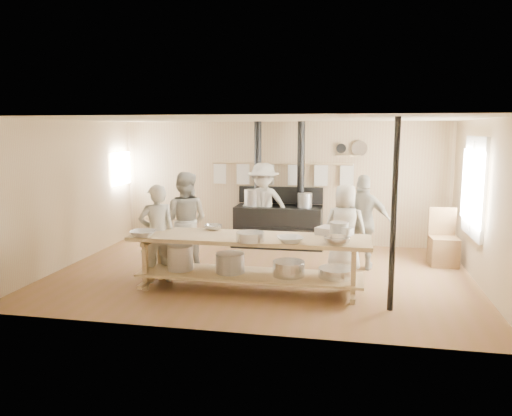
# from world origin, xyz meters

# --- Properties ---
(ground) EXTENTS (7.00, 7.00, 0.00)m
(ground) POSITION_xyz_m (0.00, 0.00, 0.00)
(ground) COLOR brown
(ground) RESTS_ON ground
(room_shell) EXTENTS (7.00, 7.00, 7.00)m
(room_shell) POSITION_xyz_m (0.00, 0.00, 1.62)
(room_shell) COLOR tan
(room_shell) RESTS_ON ground
(window_right) EXTENTS (0.09, 1.50, 1.65)m
(window_right) POSITION_xyz_m (3.47, 0.60, 1.50)
(window_right) COLOR beige
(window_right) RESTS_ON ground
(left_opening) EXTENTS (0.00, 0.90, 0.90)m
(left_opening) POSITION_xyz_m (-3.45, 2.00, 1.60)
(left_opening) COLOR white
(left_opening) RESTS_ON ground
(stove) EXTENTS (1.90, 0.75, 2.60)m
(stove) POSITION_xyz_m (-0.01, 2.12, 0.52)
(stove) COLOR black
(stove) RESTS_ON ground
(towel_rail) EXTENTS (3.00, 0.04, 0.47)m
(towel_rail) POSITION_xyz_m (0.00, 2.40, 1.56)
(towel_rail) COLOR tan
(towel_rail) RESTS_ON ground
(back_wall_shelf) EXTENTS (0.63, 0.14, 0.32)m
(back_wall_shelf) POSITION_xyz_m (1.46, 2.43, 2.00)
(back_wall_shelf) COLOR tan
(back_wall_shelf) RESTS_ON ground
(prep_table) EXTENTS (3.60, 0.90, 0.85)m
(prep_table) POSITION_xyz_m (-0.01, -0.90, 0.52)
(prep_table) COLOR tan
(prep_table) RESTS_ON ground
(support_post) EXTENTS (0.08, 0.08, 2.60)m
(support_post) POSITION_xyz_m (2.05, -1.35, 1.30)
(support_post) COLOR black
(support_post) RESTS_ON ground
(cook_far_left) EXTENTS (0.69, 0.63, 1.58)m
(cook_far_left) POSITION_xyz_m (-1.53, -0.74, 0.79)
(cook_far_left) COLOR #A29F8F
(cook_far_left) RESTS_ON ground
(cook_left) EXTENTS (0.84, 0.66, 1.71)m
(cook_left) POSITION_xyz_m (-1.36, 0.10, 0.86)
(cook_left) COLOR #A29F8F
(cook_left) RESTS_ON ground
(cook_center) EXTENTS (0.81, 0.59, 1.52)m
(cook_center) POSITION_xyz_m (1.39, 0.47, 0.76)
(cook_center) COLOR #A29F8F
(cook_center) RESTS_ON ground
(cook_right) EXTENTS (1.02, 0.54, 1.67)m
(cook_right) POSITION_xyz_m (1.70, 0.66, 0.83)
(cook_right) COLOR #A29F8F
(cook_right) RESTS_ON ground
(cook_by_window) EXTENTS (1.17, 0.71, 1.76)m
(cook_by_window) POSITION_xyz_m (-0.30, 1.95, 0.88)
(cook_by_window) COLOR #A29F8F
(cook_by_window) RESTS_ON ground
(chair) EXTENTS (0.51, 0.51, 1.03)m
(chair) POSITION_xyz_m (3.15, 1.20, 0.30)
(chair) COLOR brown
(chair) RESTS_ON ground
(bowl_white_a) EXTENTS (0.40, 0.40, 0.09)m
(bowl_white_a) POSITION_xyz_m (-1.55, -1.23, 0.90)
(bowl_white_a) COLOR silver
(bowl_white_a) RESTS_ON prep_table
(bowl_steel_a) EXTENTS (0.38, 0.38, 0.09)m
(bowl_steel_a) POSITION_xyz_m (-0.65, -0.57, 0.89)
(bowl_steel_a) COLOR silver
(bowl_steel_a) RESTS_ON prep_table
(bowl_white_b) EXTENTS (0.47, 0.47, 0.09)m
(bowl_white_b) POSITION_xyz_m (0.65, -1.23, 0.90)
(bowl_white_b) COLOR silver
(bowl_white_b) RESTS_ON prep_table
(bowl_steel_b) EXTENTS (0.43, 0.43, 0.12)m
(bowl_steel_b) POSITION_xyz_m (1.31, -1.23, 0.91)
(bowl_steel_b) COLOR silver
(bowl_steel_b) RESTS_ON prep_table
(roasting_pan) EXTENTS (0.60, 0.51, 0.11)m
(roasting_pan) POSITION_xyz_m (1.25, -0.57, 0.91)
(roasting_pan) COLOR #B2B2B7
(roasting_pan) RESTS_ON prep_table
(mixing_bowl_large) EXTENTS (0.52, 0.52, 0.13)m
(mixing_bowl_large) POSITION_xyz_m (0.08, -1.23, 0.92)
(mixing_bowl_large) COLOR silver
(mixing_bowl_large) RESTS_ON prep_table
(bucket_galv) EXTENTS (0.36, 0.36, 0.25)m
(bucket_galv) POSITION_xyz_m (1.33, -0.86, 0.98)
(bucket_galv) COLOR gray
(bucket_galv) RESTS_ON prep_table
(deep_bowl_enamel) EXTENTS (0.36, 0.36, 0.21)m
(deep_bowl_enamel) POSITION_xyz_m (-1.55, -0.57, 0.95)
(deep_bowl_enamel) COLOR silver
(deep_bowl_enamel) RESTS_ON prep_table
(pitcher) EXTENTS (0.13, 0.13, 0.20)m
(pitcher) POSITION_xyz_m (1.42, -0.98, 0.95)
(pitcher) COLOR silver
(pitcher) RESTS_ON prep_table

